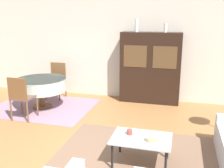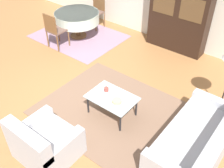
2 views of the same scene
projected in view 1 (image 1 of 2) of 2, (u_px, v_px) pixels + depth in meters
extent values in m
plane|color=#9E6B3D|center=(76.00, 164.00, 4.08)|extent=(14.00, 14.00, 0.00)
cube|color=beige|center=(126.00, 49.00, 7.14)|extent=(10.00, 0.06, 2.70)
cube|color=brown|center=(138.00, 160.00, 4.17)|extent=(2.74, 2.29, 0.01)
cube|color=gray|center=(43.00, 107.00, 6.62)|extent=(2.46, 1.93, 0.01)
cylinder|color=black|center=(112.00, 156.00, 3.90)|extent=(0.04, 0.04, 0.41)
cylinder|color=black|center=(166.00, 164.00, 3.70)|extent=(0.04, 0.04, 0.41)
cylinder|color=black|center=(120.00, 141.00, 4.38)|extent=(0.04, 0.04, 0.41)
cylinder|color=black|center=(168.00, 147.00, 4.18)|extent=(0.04, 0.04, 0.41)
cube|color=silver|center=(141.00, 139.00, 3.99)|extent=(0.90, 0.63, 0.02)
cube|color=black|center=(150.00, 68.00, 6.83)|extent=(1.55, 0.41, 1.84)
cube|color=brown|center=(135.00, 56.00, 6.64)|extent=(0.59, 0.01, 0.55)
cube|color=brown|center=(165.00, 58.00, 6.46)|extent=(0.59, 0.01, 0.55)
cylinder|color=brown|center=(43.00, 106.00, 6.62)|extent=(0.48, 0.48, 0.03)
cylinder|color=brown|center=(42.00, 99.00, 6.57)|extent=(0.14, 0.14, 0.43)
cylinder|color=beige|center=(41.00, 85.00, 6.48)|extent=(1.26, 1.26, 0.30)
cylinder|color=beige|center=(41.00, 79.00, 6.44)|extent=(1.27, 1.27, 0.03)
cylinder|color=brown|center=(22.00, 104.00, 6.08)|extent=(0.04, 0.04, 0.46)
cylinder|color=brown|center=(37.00, 106.00, 5.98)|extent=(0.04, 0.04, 0.46)
cylinder|color=brown|center=(11.00, 110.00, 5.71)|extent=(0.04, 0.04, 0.46)
cylinder|color=brown|center=(27.00, 112.00, 5.61)|extent=(0.04, 0.04, 0.46)
cube|color=brown|center=(24.00, 97.00, 5.78)|extent=(0.44, 0.44, 0.04)
cube|color=brown|center=(17.00, 89.00, 5.53)|extent=(0.44, 0.04, 0.46)
cylinder|color=brown|center=(59.00, 92.00, 7.04)|extent=(0.04, 0.04, 0.46)
cylinder|color=brown|center=(46.00, 91.00, 7.14)|extent=(0.04, 0.04, 0.46)
cylinder|color=brown|center=(66.00, 88.00, 7.42)|extent=(0.04, 0.04, 0.46)
cylinder|color=brown|center=(53.00, 88.00, 7.52)|extent=(0.04, 0.04, 0.46)
cube|color=brown|center=(55.00, 81.00, 7.22)|extent=(0.44, 0.44, 0.04)
cube|color=brown|center=(58.00, 71.00, 7.34)|extent=(0.44, 0.04, 0.46)
cylinder|color=#9E4238|center=(130.00, 132.00, 4.09)|extent=(0.09, 0.09, 0.08)
cylinder|color=tan|center=(152.00, 139.00, 3.88)|extent=(0.18, 0.18, 0.06)
cylinder|color=white|center=(137.00, 26.00, 6.65)|extent=(0.09, 0.09, 0.32)
cylinder|color=white|center=(166.00, 28.00, 6.48)|extent=(0.08, 0.08, 0.22)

